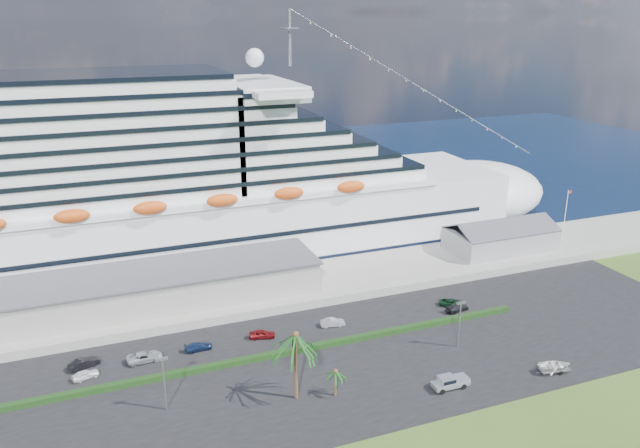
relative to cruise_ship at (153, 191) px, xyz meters
name	(u,v)px	position (x,y,z in m)	size (l,w,h in m)	color
ground	(371,399)	(21.53, -64.00, -16.69)	(420.00, 420.00, 0.00)	#35541C
asphalt_lot	(341,361)	(21.53, -53.00, -16.63)	(140.00, 38.00, 0.12)	black
wharf	(284,286)	(21.53, -24.00, -15.79)	(240.00, 20.00, 1.80)	gray
water	(199,183)	(21.53, 66.00, -16.68)	(420.00, 160.00, 0.02)	black
cruise_ship	(153,191)	(0.00, 0.00, 0.00)	(191.00, 38.00, 54.00)	silver
terminal_building	(156,286)	(-3.47, -24.00, -11.68)	(61.00, 15.00, 6.30)	gray
port_shed	(501,238)	(73.53, -24.00, -12.30)	(24.00, 12.31, 7.37)	gray
flagpole	(566,213)	(91.57, -24.00, -8.43)	(1.08, 0.16, 12.00)	silver
hedge	(284,353)	(13.53, -48.00, -16.12)	(88.00, 1.10, 0.90)	black
lamp_post_left	(164,377)	(-6.47, -56.00, -11.35)	(1.60, 0.35, 8.27)	gray
lamp_post_right	(460,319)	(41.53, -56.00, -11.35)	(1.60, 0.35, 8.27)	gray
palm_tall	(296,342)	(11.53, -60.00, -7.49)	(8.82, 8.82, 11.13)	#47301E
palm_short	(336,374)	(17.03, -61.50, -13.03)	(3.53, 3.53, 4.56)	#47301E
parked_car_0	(85,374)	(-16.85, -43.49, -15.89)	(1.61, 4.00, 1.36)	white
parked_car_1	(84,363)	(-16.98, -40.16, -15.79)	(1.66, 4.75, 1.56)	black
parked_car_2	(145,357)	(-7.83, -41.65, -15.80)	(2.57, 5.58, 1.55)	#A5A7AE
parked_car_3	(198,346)	(0.85, -41.34, -15.91)	(1.85, 4.55, 1.32)	#142246
parked_car_4	(262,334)	(11.80, -41.24, -15.81)	(1.80, 4.47, 1.52)	maroon
parked_car_5	(333,322)	(24.77, -41.68, -15.86)	(1.52, 4.36, 1.43)	#9FA1A5
parked_car_6	(451,302)	(48.97, -42.20, -15.96)	(2.05, 4.44, 1.23)	black
parked_car_7	(457,308)	(48.82, -44.69, -15.88)	(1.94, 4.78, 1.39)	black
pickup_truck	(450,381)	(33.63, -65.93, -15.46)	(5.79, 2.32, 2.04)	black
boat_trailer	(555,366)	(51.13, -68.22, -15.43)	(6.26, 4.63, 1.73)	gray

